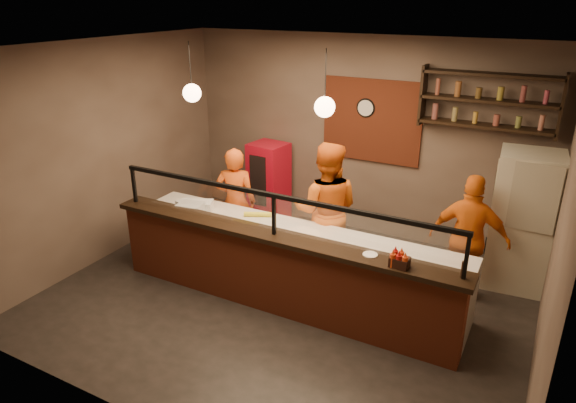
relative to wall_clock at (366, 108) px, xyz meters
The scene contains 29 objects.
floor 3.24m from the wall_clock, 92.33° to the right, with size 6.00×6.00×0.00m, color black.
ceiling 2.70m from the wall_clock, 92.33° to the right, with size 6.00×6.00×0.00m, color #342C28.
wall_back 0.51m from the wall_clock, 158.20° to the left, with size 6.00×6.00×0.00m, color #69594D.
wall_left 3.99m from the wall_clock, 141.57° to the right, with size 5.00×5.00×0.00m, color #69594D.
wall_right 3.84m from the wall_clock, 40.31° to the right, with size 5.00×5.00×0.00m, color #69594D.
wall_front 4.99m from the wall_clock, 91.16° to the right, with size 6.00×6.00×0.00m, color #69594D.
brick_patch 0.22m from the wall_clock, ahead, with size 1.60×0.04×1.30m, color maroon.
service_counter 3.19m from the wall_clock, 92.08° to the right, with size 4.60×0.25×1.00m, color maroon.
counter_ledge 2.96m from the wall_clock, 92.08° to the right, with size 4.70×0.37×0.06m, color black.
worktop_cabinet 2.81m from the wall_clock, 92.53° to the right, with size 4.60×0.75×0.85m, color gray.
worktop 2.57m from the wall_clock, 92.53° to the right, with size 4.60×0.75×0.05m, color white.
sneeze_guard 2.86m from the wall_clock, 92.08° to the right, with size 4.50×0.05×0.52m.
wall_shelving 1.83m from the wall_clock, ahead, with size 1.84×0.28×0.85m.
wall_clock is the anchor object (origin of this frame).
pendant_left 2.81m from the wall_clock, 125.30° to the right, with size 0.24×0.24×0.77m.
pendant_right 2.32m from the wall_clock, 82.44° to the right, with size 0.24×0.24×0.77m.
cook_left 2.51m from the wall_clock, 129.97° to the right, with size 0.61×0.40×1.68m, color #D75014.
cook_mid 1.97m from the wall_clock, 87.48° to the right, with size 0.95×0.74×1.95m, color #DA5E14.
cook_right 2.67m from the wall_clock, 34.31° to the right, with size 1.00×0.42×1.71m, color orange.
fridge 2.83m from the wall_clock, 14.26° to the right, with size 0.79×0.73×1.89m, color beige.
red_cooler 2.15m from the wall_clock, 169.02° to the right, with size 0.59×0.54×1.39m, color #B30B21.
pizza_dough 2.62m from the wall_clock, 88.76° to the right, with size 0.49×0.49×0.01m, color white.
prep_tub_a 3.14m from the wall_clock, 125.81° to the right, with size 0.28×0.23×0.14m, color white.
prep_tub_b 2.98m from the wall_clock, 123.90° to the right, with size 0.29×0.23×0.14m, color white.
prep_tub_c 3.15m from the wall_clock, 122.58° to the right, with size 0.34×0.27×0.17m, color silver.
rolling_pin 2.51m from the wall_clock, 109.52° to the right, with size 0.06×0.06×0.38m, color yellow.
condiment_caddy 3.33m from the wall_clock, 62.56° to the right, with size 0.20×0.15×0.11m, color black.
pepper_mill 3.58m from the wall_clock, 52.58° to the right, with size 0.04×0.04×0.18m, color black.
small_plate 3.12m from the wall_clock, 67.89° to the right, with size 0.17×0.17×0.01m, color white.
Camera 1 is at (2.78, -5.15, 3.75)m, focal length 32.00 mm.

